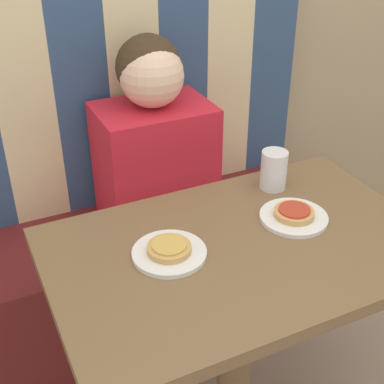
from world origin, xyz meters
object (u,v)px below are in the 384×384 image
(person, at_px, (154,138))
(drinking_cup, at_px, (274,170))
(pizza_left, at_px, (169,248))
(plate_left, at_px, (169,253))
(pizza_right, at_px, (294,212))
(plate_right, at_px, (294,217))

(person, distance_m, drinking_cup, 0.43)
(pizza_left, bearing_deg, person, 71.65)
(plate_left, xyz_separation_m, pizza_left, (0.00, -0.00, 0.02))
(pizza_left, xyz_separation_m, pizza_right, (0.35, 0.00, 0.00))
(person, xyz_separation_m, pizza_left, (-0.18, -0.53, -0.02))
(plate_left, bearing_deg, person, 71.65)
(person, height_order, pizza_right, person)
(drinking_cup, bearing_deg, pizza_left, -157.36)
(drinking_cup, bearing_deg, pizza_right, -103.88)
(plate_right, bearing_deg, plate_left, 180.00)
(drinking_cup, bearing_deg, person, 120.54)
(plate_left, relative_size, drinking_cup, 1.58)
(drinking_cup, bearing_deg, plate_right, -103.88)
(pizza_right, relative_size, drinking_cup, 0.94)
(person, height_order, pizza_left, person)
(person, distance_m, plate_right, 0.56)
(plate_left, distance_m, pizza_right, 0.35)
(person, bearing_deg, plate_right, -71.65)
(pizza_left, relative_size, pizza_right, 1.00)
(person, distance_m, pizza_right, 0.56)
(person, relative_size, drinking_cup, 5.53)
(pizza_left, height_order, pizza_right, same)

